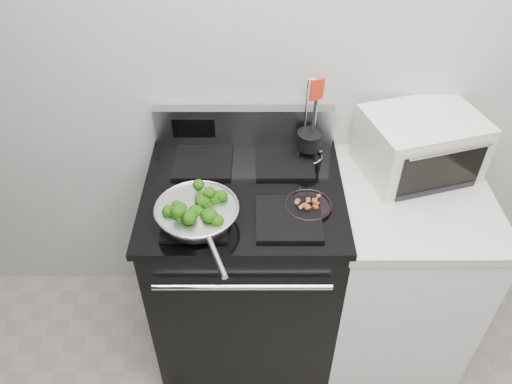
{
  "coord_description": "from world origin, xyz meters",
  "views": [
    {
      "loc": [
        -0.25,
        -0.07,
        2.23
      ],
      "look_at": [
        -0.25,
        1.36,
        0.98
      ],
      "focal_mm": 35.0,
      "sensor_mm": 36.0,
      "label": 1
    }
  ],
  "objects_px": {
    "gas_range": "(245,266)",
    "skillet": "(197,214)",
    "toaster_oven": "(420,144)",
    "utensil_holder": "(309,144)",
    "bacon_plate": "(308,203)"
  },
  "relations": [
    {
      "from": "gas_range",
      "to": "bacon_plate",
      "type": "height_order",
      "value": "gas_range"
    },
    {
      "from": "toaster_oven",
      "to": "utensil_holder",
      "type": "bearing_deg",
      "value": 158.35
    },
    {
      "from": "gas_range",
      "to": "utensil_holder",
      "type": "bearing_deg",
      "value": 37.03
    },
    {
      "from": "skillet",
      "to": "toaster_oven",
      "type": "height_order",
      "value": "toaster_oven"
    },
    {
      "from": "skillet",
      "to": "gas_range",
      "type": "bearing_deg",
      "value": 30.0
    },
    {
      "from": "gas_range",
      "to": "skillet",
      "type": "height_order",
      "value": "gas_range"
    },
    {
      "from": "gas_range",
      "to": "toaster_oven",
      "type": "relative_size",
      "value": 2.19
    },
    {
      "from": "gas_range",
      "to": "skillet",
      "type": "distance_m",
      "value": 0.57
    },
    {
      "from": "gas_range",
      "to": "skillet",
      "type": "relative_size",
      "value": 2.43
    },
    {
      "from": "bacon_plate",
      "to": "toaster_oven",
      "type": "height_order",
      "value": "toaster_oven"
    },
    {
      "from": "skillet",
      "to": "bacon_plate",
      "type": "height_order",
      "value": "skillet"
    },
    {
      "from": "gas_range",
      "to": "utensil_holder",
      "type": "xyz_separation_m",
      "value": [
        0.27,
        0.21,
        0.53
      ]
    },
    {
      "from": "skillet",
      "to": "bacon_plate",
      "type": "bearing_deg",
      "value": -8.11
    },
    {
      "from": "utensil_holder",
      "to": "skillet",
      "type": "bearing_deg",
      "value": -159.75
    },
    {
      "from": "toaster_oven",
      "to": "skillet",
      "type": "bearing_deg",
      "value": -174.04
    }
  ]
}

